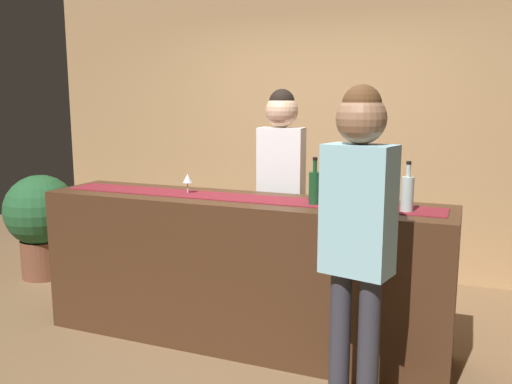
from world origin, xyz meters
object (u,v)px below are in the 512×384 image
Objects in this scene: wine_bottle_green at (315,187)px; customer_sipping at (358,220)px; wine_glass_mid_counter at (187,179)px; bartender at (281,177)px; potted_plant_tall at (41,218)px; wine_glass_near_customer at (349,192)px; wine_bottle_clear at (407,193)px.

wine_bottle_green is 0.75m from customer_sipping.
bartender is (0.50, 0.56, -0.03)m from wine_glass_mid_counter.
potted_plant_tall is (-2.41, -0.00, -0.53)m from bartender.
wine_bottle_green reaches higher than wine_glass_near_customer.
wine_glass_near_customer is at bearing -5.05° from wine_glass_mid_counter.
wine_bottle_green is 0.17× the size of bartender.
wine_glass_near_customer is 0.08× the size of customer_sipping.
wine_bottle_clear is 1.18m from bartender.
wine_glass_mid_counter is 0.08× the size of bartender.
potted_plant_tall is at bearing 167.92° from wine_glass_near_customer.
potted_plant_tall is (-3.25, 1.24, -0.53)m from customer_sipping.
wine_bottle_clear is at bearing 143.74° from bartender.
wine_bottle_green is 0.31× the size of potted_plant_tall.
wine_bottle_clear is 0.57m from wine_bottle_green.
wine_bottle_clear is at bearing -0.84° from wine_bottle_green.
wine_glass_near_customer is 3.20m from potted_plant_tall.
wine_bottle_clear is 2.10× the size of wine_glass_near_customer.
wine_bottle_green is (-0.57, 0.01, 0.00)m from wine_bottle_clear.
potted_plant_tall is at bearing 169.74° from wine_bottle_clear.
wine_glass_mid_counter is at bearing 165.72° from customer_sipping.
wine_glass_near_customer is at bearing -12.08° from potted_plant_tall.
wine_bottle_green is at bearing -3.31° from wine_glass_mid_counter.
bartender is (-1.01, 0.62, -0.04)m from wine_bottle_clear.
bartender reaches higher than customer_sipping.
bartender reaches higher than wine_glass_near_customer.
wine_bottle_green is 0.94m from wine_glass_mid_counter.
potted_plant_tall is at bearing 171.82° from customer_sipping.
wine_bottle_green is at bearing -12.09° from potted_plant_tall.
wine_bottle_clear is 0.31× the size of potted_plant_tall.
wine_bottle_clear is 0.65m from customer_sipping.
wine_bottle_clear is 3.52m from potted_plant_tall.
bartender is (-0.44, 0.61, -0.04)m from wine_bottle_green.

